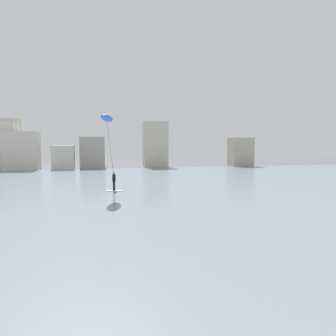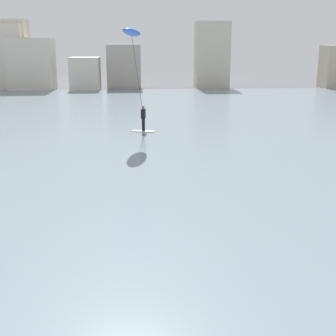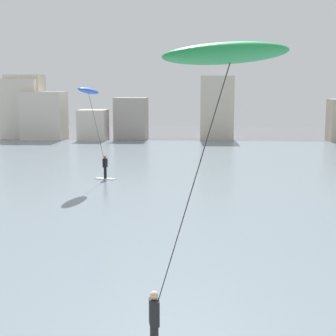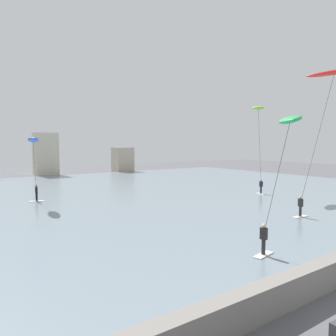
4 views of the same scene
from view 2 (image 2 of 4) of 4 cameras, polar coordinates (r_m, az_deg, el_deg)
water_bay at (r=30.32m, az=3.60°, el=4.37°), size 84.00×52.00×0.10m
far_shore_buildings at (r=57.28m, az=-7.90°, el=12.63°), size 43.44×5.18×7.93m
kitesurfer_blue at (r=27.85m, az=-4.23°, el=14.70°), size 2.00×3.79×6.40m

